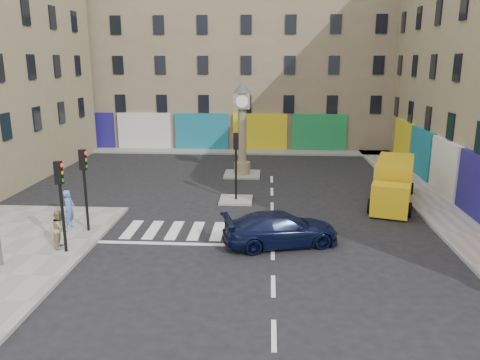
# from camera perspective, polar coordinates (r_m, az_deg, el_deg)

# --- Properties ---
(ground) EXTENTS (120.00, 120.00, 0.00)m
(ground) POSITION_cam_1_polar(r_m,az_deg,el_deg) (18.47, 4.03, -9.95)
(ground) COLOR black
(ground) RESTS_ON ground
(sidewalk_right) EXTENTS (2.60, 30.00, 0.15)m
(sidewalk_right) POSITION_cam_1_polar(r_m,az_deg,el_deg) (29.26, 21.21, -1.50)
(sidewalk_right) COLOR gray
(sidewalk_right) RESTS_ON ground
(sidewalk_far) EXTENTS (32.00, 2.40, 0.15)m
(sidewalk_far) POSITION_cam_1_polar(r_m,az_deg,el_deg) (39.92, -1.92, 3.54)
(sidewalk_far) COLOR gray
(sidewalk_far) RESTS_ON ground
(island_near) EXTENTS (1.80, 1.80, 0.12)m
(island_near) POSITION_cam_1_polar(r_m,az_deg,el_deg) (26.01, -0.49, -2.45)
(island_near) COLOR gray
(island_near) RESTS_ON ground
(island_far) EXTENTS (2.40, 2.40, 0.12)m
(island_far) POSITION_cam_1_polar(r_m,az_deg,el_deg) (31.78, 0.28, 0.69)
(island_far) COLOR gray
(island_far) RESTS_ON ground
(building_far) EXTENTS (32.00, 10.00, 17.00)m
(building_far) POSITION_cam_1_polar(r_m,az_deg,el_deg) (44.99, -1.28, 15.56)
(building_far) COLOR #837157
(building_far) RESTS_ON ground
(traffic_light_left_near) EXTENTS (0.28, 0.22, 3.70)m
(traffic_light_left_near) POSITION_cam_1_polar(r_m,az_deg,el_deg) (19.49, -21.04, -1.39)
(traffic_light_left_near) COLOR black
(traffic_light_left_near) RESTS_ON sidewalk_left
(traffic_light_left_far) EXTENTS (0.28, 0.22, 3.70)m
(traffic_light_left_far) POSITION_cam_1_polar(r_m,az_deg,el_deg) (21.62, -18.46, 0.33)
(traffic_light_left_far) COLOR black
(traffic_light_left_far) RESTS_ON sidewalk_left
(traffic_light_island) EXTENTS (0.28, 0.22, 3.70)m
(traffic_light_island) POSITION_cam_1_polar(r_m,az_deg,el_deg) (25.39, -0.50, 3.03)
(traffic_light_island) COLOR black
(traffic_light_island) RESTS_ON island_near
(clock_pillar) EXTENTS (1.20, 1.20, 6.10)m
(clock_pillar) POSITION_cam_1_polar(r_m,az_deg,el_deg) (31.13, 0.28, 6.93)
(clock_pillar) COLOR #867958
(clock_pillar) RESTS_ON island_far
(navy_sedan) EXTENTS (5.25, 3.24, 1.42)m
(navy_sedan) POSITION_cam_1_polar(r_m,az_deg,el_deg) (19.86, 4.99, -5.97)
(navy_sedan) COLOR black
(navy_sedan) RESTS_ON ground
(yellow_van) EXTENTS (3.59, 6.47, 2.26)m
(yellow_van) POSITION_cam_1_polar(r_m,az_deg,el_deg) (26.88, 18.19, -0.28)
(yellow_van) COLOR gold
(yellow_van) RESTS_ON ground
(pedestrian_blue) EXTENTS (0.45, 0.67, 1.80)m
(pedestrian_blue) POSITION_cam_1_polar(r_m,az_deg,el_deg) (22.58, -20.10, -3.37)
(pedestrian_blue) COLOR #5173BA
(pedestrian_blue) RESTS_ON sidewalk_left
(pedestrian_tan) EXTENTS (0.73, 0.87, 1.60)m
(pedestrian_tan) POSITION_cam_1_polar(r_m,az_deg,el_deg) (20.49, -21.07, -5.55)
(pedestrian_tan) COLOR #95845C
(pedestrian_tan) RESTS_ON sidewalk_left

